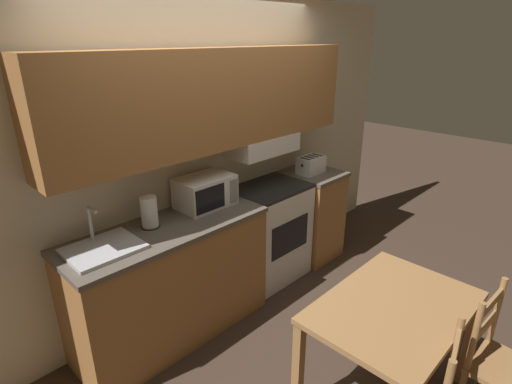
% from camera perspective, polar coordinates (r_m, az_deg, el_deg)
% --- Properties ---
extents(ground_plane, '(16.00, 16.00, 0.00)m').
position_cam_1_polar(ground_plane, '(3.94, -6.20, -13.06)').
color(ground_plane, '#3D2D23').
extents(wall_back, '(5.15, 0.38, 2.55)m').
position_cam_1_polar(wall_back, '(3.28, -6.28, 8.90)').
color(wall_back, beige).
rests_on(wall_back, ground_plane).
extents(lower_counter_main, '(1.53, 0.58, 0.94)m').
position_cam_1_polar(lower_counter_main, '(3.19, -11.97, -12.42)').
color(lower_counter_main, '#A36B38').
rests_on(lower_counter_main, ground_plane).
extents(lower_counter_right_stub, '(0.52, 0.58, 0.94)m').
position_cam_1_polar(lower_counter_right_stub, '(4.25, 7.75, -3.11)').
color(lower_counter_right_stub, '#A36B38').
rests_on(lower_counter_right_stub, ground_plane).
extents(stove_range, '(0.70, 0.52, 0.94)m').
position_cam_1_polar(stove_range, '(3.83, 1.88, -5.81)').
color(stove_range, white).
rests_on(stove_range, ground_plane).
extents(microwave, '(0.45, 0.31, 0.25)m').
position_cam_1_polar(microwave, '(3.21, -7.25, 0.08)').
color(microwave, white).
rests_on(microwave, lower_counter_main).
extents(toaster, '(0.29, 0.18, 0.17)m').
position_cam_1_polar(toaster, '(4.02, 7.85, 3.88)').
color(toaster, white).
rests_on(toaster, lower_counter_right_stub).
extents(sink_basin, '(0.45, 0.37, 0.27)m').
position_cam_1_polar(sink_basin, '(2.76, -21.02, -7.44)').
color(sink_basin, '#B7BABF').
rests_on(sink_basin, lower_counter_main).
extents(paper_towel_roll, '(0.14, 0.14, 0.23)m').
position_cam_1_polar(paper_towel_roll, '(2.94, -15.02, -2.80)').
color(paper_towel_roll, black).
rests_on(paper_towel_roll, lower_counter_main).
extents(dining_table, '(1.06, 0.73, 0.73)m').
position_cam_1_polar(dining_table, '(2.67, 18.95, -16.80)').
color(dining_table, '#9E7042').
rests_on(dining_table, ground_plane).
extents(chair_right_of_table, '(0.40, 0.40, 0.89)m').
position_cam_1_polar(chair_right_of_table, '(2.91, 31.70, -20.48)').
color(chair_right_of_table, '#9E7042').
rests_on(chair_right_of_table, ground_plane).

